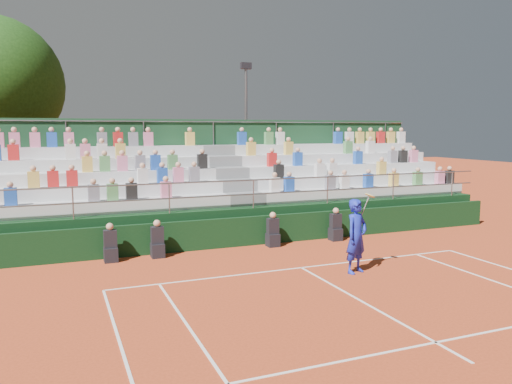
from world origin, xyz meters
name	(u,v)px	position (x,y,z in m)	size (l,w,h in m)	color
ground	(301,268)	(0.00, 0.00, 0.00)	(90.00, 90.00, 0.00)	#BC441F
courtside_wall	(259,230)	(0.00, 3.20, 0.50)	(20.00, 0.15, 1.00)	black
line_officials	(225,237)	(-1.39, 2.75, 0.48)	(8.20, 0.40, 1.19)	black
grandstand	(229,201)	(-0.01, 6.44, 1.08)	(20.00, 5.20, 4.40)	black
tennis_player	(357,236)	(1.19, -0.99, 1.04)	(0.97, 0.73, 2.22)	#1826B5
floodlight_mast	(246,120)	(3.49, 13.61, 4.46)	(0.60, 0.25, 7.60)	gray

